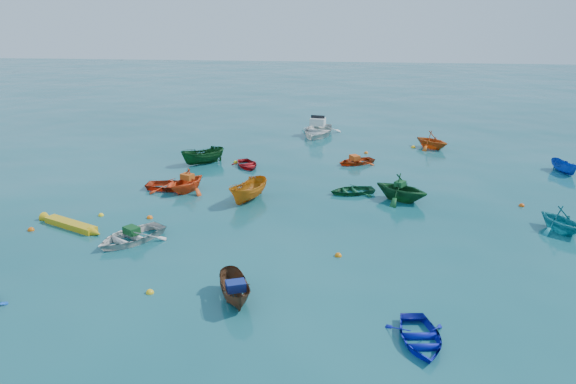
# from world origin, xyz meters

# --- Properties ---
(ground) EXTENTS (160.00, 160.00, 0.00)m
(ground) POSITION_xyz_m (0.00, 0.00, 0.00)
(ground) COLOR #0A464E
(ground) RESTS_ON ground
(dinghy_white_near) EXTENTS (4.00, 4.27, 0.72)m
(dinghy_white_near) POSITION_xyz_m (-6.76, -1.79, 0.00)
(dinghy_white_near) COLOR beige
(dinghy_white_near) RESTS_ON ground
(sampan_brown_mid) EXTENTS (1.97, 2.95, 1.07)m
(sampan_brown_mid) POSITION_xyz_m (-0.73, -6.70, 0.00)
(sampan_brown_mid) COLOR #51301D
(sampan_brown_mid) RESTS_ON ground
(dinghy_blue_se) EXTENTS (2.35, 3.06, 0.59)m
(dinghy_blue_se) POSITION_xyz_m (5.93, -8.73, 0.00)
(dinghy_blue_se) COLOR #0D17A7
(dinghy_blue_se) RESTS_ON ground
(dinghy_orange_w) EXTENTS (3.37, 3.57, 1.48)m
(dinghy_orange_w) POSITION_xyz_m (-6.10, 5.62, 0.00)
(dinghy_orange_w) COLOR #EB4816
(dinghy_orange_w) RESTS_ON ground
(dinghy_green_e) EXTENTS (3.11, 2.63, 0.55)m
(dinghy_green_e) POSITION_xyz_m (3.66, 6.34, 0.00)
(dinghy_green_e) COLOR #13542D
(dinghy_green_e) RESTS_ON ground
(dinghy_cyan_se) EXTENTS (3.18, 3.34, 1.38)m
(dinghy_cyan_se) POSITION_xyz_m (13.88, 1.67, 0.00)
(dinghy_cyan_se) COLOR teal
(dinghy_cyan_se) RESTS_ON ground
(dinghy_red_nw) EXTENTS (3.25, 2.33, 0.67)m
(dinghy_red_nw) POSITION_xyz_m (-7.09, 5.95, 0.00)
(dinghy_red_nw) COLOR red
(dinghy_red_nw) RESTS_ON ground
(sampan_orange_n) EXTENTS (2.41, 3.57, 1.29)m
(sampan_orange_n) POSITION_xyz_m (-2.17, 4.40, 0.00)
(sampan_orange_n) COLOR #BC6811
(sampan_orange_n) RESTS_ON ground
(dinghy_green_n) EXTENTS (4.11, 3.98, 1.66)m
(dinghy_green_n) POSITION_xyz_m (6.42, 5.40, 0.00)
(dinghy_green_n) COLOR #114B21
(dinghy_green_n) RESTS_ON ground
(dinghy_red_ne) EXTENTS (3.30, 3.04, 0.56)m
(dinghy_red_ne) POSITION_xyz_m (3.92, 12.71, 0.00)
(dinghy_red_ne) COLOR #C73C10
(dinghy_red_ne) RESTS_ON ground
(sampan_blue_far) EXTENTS (1.60, 2.56, 0.93)m
(sampan_blue_far) POSITION_xyz_m (17.60, 12.07, 0.00)
(sampan_blue_far) COLOR #0D3BA3
(sampan_blue_far) RESTS_ON ground
(dinghy_red_far) EXTENTS (2.79, 3.11, 0.53)m
(dinghy_red_far) POSITION_xyz_m (-3.47, 11.13, 0.00)
(dinghy_red_far) COLOR #A10D11
(dinghy_red_far) RESTS_ON ground
(dinghy_orange_far) EXTENTS (3.65, 3.63, 1.46)m
(dinghy_orange_far) POSITION_xyz_m (9.72, 17.63, 0.00)
(dinghy_orange_far) COLOR #CB5213
(dinghy_orange_far) RESTS_ON ground
(sampan_green_far) EXTENTS (3.25, 2.90, 1.23)m
(sampan_green_far) POSITION_xyz_m (-6.64, 11.52, 0.00)
(sampan_green_far) COLOR #0F4219
(sampan_green_far) RESTS_ON ground
(kayak_yellow) EXTENTS (3.88, 2.26, 0.41)m
(kayak_yellow) POSITION_xyz_m (-10.39, -0.47, 0.00)
(kayak_yellow) COLOR gold
(kayak_yellow) RESTS_ON ground
(motorboat_white) EXTENTS (4.16, 5.31, 1.60)m
(motorboat_white) POSITION_xyz_m (0.76, 21.08, 0.00)
(motorboat_white) COLOR silver
(motorboat_white) RESTS_ON ground
(tarp_green_a) EXTENTS (0.89, 0.84, 0.34)m
(tarp_green_a) POSITION_xyz_m (-6.71, -1.71, 0.53)
(tarp_green_a) COLOR #11461D
(tarp_green_a) RESTS_ON dinghy_white_near
(tarp_blue_a) EXTENTS (0.86, 0.76, 0.35)m
(tarp_blue_a) POSITION_xyz_m (-0.68, -6.84, 0.71)
(tarp_blue_a) COLOR navy
(tarp_blue_a) RESTS_ON sampan_brown_mid
(tarp_orange_a) EXTENTS (0.86, 0.77, 0.34)m
(tarp_orange_a) POSITION_xyz_m (-6.08, 5.67, 0.91)
(tarp_orange_a) COLOR #C74F14
(tarp_orange_a) RESTS_ON dinghy_orange_w
(tarp_green_b) EXTENTS (0.72, 0.77, 0.30)m
(tarp_green_b) POSITION_xyz_m (6.34, 5.45, 0.98)
(tarp_green_b) COLOR #134E24
(tarp_green_b) RESTS_ON dinghy_green_n
(tarp_orange_b) EXTENTS (0.82, 0.87, 0.34)m
(tarp_orange_b) POSITION_xyz_m (3.83, 12.66, 0.45)
(tarp_orange_b) COLOR #D54E15
(tarp_orange_b) RESTS_ON dinghy_red_ne
(buoy_or_a) EXTENTS (0.34, 0.34, 0.34)m
(buoy_or_a) POSITION_xyz_m (-12.18, -1.05, 0.00)
(buoy_or_a) COLOR #D0580B
(buoy_or_a) RESTS_ON ground
(buoy_ye_a) EXTENTS (0.32, 0.32, 0.32)m
(buoy_ye_a) POSITION_xyz_m (-4.18, -6.49, 0.00)
(buoy_ye_a) COLOR yellow
(buoy_ye_a) RESTS_ON ground
(buoy_or_b) EXTENTS (0.33, 0.33, 0.33)m
(buoy_or_b) POSITION_xyz_m (3.05, -2.36, 0.00)
(buoy_or_b) COLOR orange
(buoy_or_b) RESTS_ON ground
(buoy_ye_b) EXTENTS (0.29, 0.29, 0.29)m
(buoy_ye_b) POSITION_xyz_m (-9.57, 1.25, 0.00)
(buoy_ye_b) COLOR yellow
(buoy_ye_b) RESTS_ON ground
(buoy_or_c) EXTENTS (0.32, 0.32, 0.32)m
(buoy_or_c) POSITION_xyz_m (-6.88, 1.17, 0.00)
(buoy_or_c) COLOR orange
(buoy_or_c) RESTS_ON ground
(buoy_ye_c) EXTENTS (0.31, 0.31, 0.31)m
(buoy_ye_c) POSITION_xyz_m (-4.48, 12.07, 0.00)
(buoy_ye_c) COLOR yellow
(buoy_ye_c) RESTS_ON ground
(buoy_or_d) EXTENTS (0.32, 0.32, 0.32)m
(buoy_or_d) POSITION_xyz_m (13.03, 5.17, 0.00)
(buoy_or_d) COLOR #D34A0B
(buoy_or_d) RESTS_ON ground
(buoy_ye_d) EXTENTS (0.32, 0.32, 0.32)m
(buoy_ye_d) POSITION_xyz_m (-6.61, 12.38, 0.00)
(buoy_ye_d) COLOR yellow
(buoy_ye_d) RESTS_ON ground
(buoy_or_e) EXTENTS (0.30, 0.30, 0.30)m
(buoy_or_e) POSITION_xyz_m (4.70, 15.60, 0.00)
(buoy_or_e) COLOR orange
(buoy_or_e) RESTS_ON ground
(buoy_ye_e) EXTENTS (0.35, 0.35, 0.35)m
(buoy_ye_e) POSITION_xyz_m (8.37, 17.67, 0.00)
(buoy_ye_e) COLOR yellow
(buoy_ye_e) RESTS_ON ground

